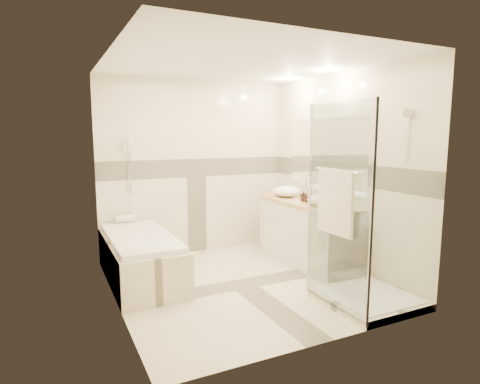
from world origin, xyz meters
name	(u,v)px	position (x,y,z in m)	size (l,w,h in m)	color
room	(246,177)	(0.06, 0.01, 1.26)	(2.82, 3.02, 2.52)	beige
bathtub	(141,255)	(-1.02, 0.65, 0.31)	(0.75, 1.70, 0.56)	beige
vanity	(307,233)	(1.12, 0.30, 0.43)	(0.58, 1.62, 0.85)	silver
shower_enclosure	(356,255)	(0.83, -0.97, 0.51)	(0.96, 0.93, 2.04)	beige
vessel_sink_near	(286,191)	(1.10, 0.79, 0.93)	(0.40, 0.40, 0.16)	white
vessel_sink_far	(322,200)	(1.10, -0.04, 0.92)	(0.37, 0.37, 0.15)	white
faucet_near	(299,185)	(1.32, 0.79, 1.01)	(0.11, 0.03, 0.27)	silver
faucet_far	(336,193)	(1.32, -0.04, 1.00)	(0.10, 0.03, 0.25)	silver
amenity_bottle_a	(304,196)	(1.10, 0.37, 0.92)	(0.06, 0.07, 0.14)	black
amenity_bottle_b	(309,196)	(1.10, 0.26, 0.93)	(0.13, 0.13, 0.17)	black
folded_towels	(281,192)	(1.10, 0.95, 0.89)	(0.14, 0.24, 0.08)	white
rolled_towel	(125,219)	(-1.06, 1.39, 0.61)	(0.11, 0.11, 0.24)	white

